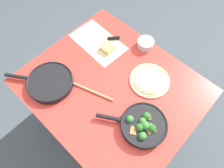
% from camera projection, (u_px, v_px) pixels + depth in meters
% --- Properties ---
extents(ground_plane, '(14.00, 14.00, 0.00)m').
position_uv_depth(ground_plane, '(112.00, 122.00, 1.90)').
color(ground_plane, '#424C51').
extents(dining_table_red, '(1.05, 0.90, 0.75)m').
position_uv_depth(dining_table_red, '(112.00, 92.00, 1.33)').
color(dining_table_red, red).
rests_on(dining_table_red, ground_plane).
extents(skillet_broccoli, '(0.37, 0.28, 0.07)m').
position_uv_depth(skillet_broccoli, '(143.00, 125.00, 1.10)').
color(skillet_broccoli, black).
rests_on(skillet_broccoli, dining_table_red).
extents(skillet_eggs, '(0.40, 0.31, 0.05)m').
position_uv_depth(skillet_eggs, '(50.00, 82.00, 1.23)').
color(skillet_eggs, black).
rests_on(skillet_eggs, dining_table_red).
extents(wooden_spoon, '(0.40, 0.16, 0.02)m').
position_uv_depth(wooden_spoon, '(77.00, 85.00, 1.24)').
color(wooden_spoon, tan).
rests_on(wooden_spoon, dining_table_red).
extents(parchment_sheet, '(0.40, 0.25, 0.00)m').
position_uv_depth(parchment_sheet, '(98.00, 42.00, 1.41)').
color(parchment_sheet, beige).
rests_on(parchment_sheet, dining_table_red).
extents(grater_knife, '(0.20, 0.22, 0.02)m').
position_uv_depth(grater_knife, '(107.00, 39.00, 1.42)').
color(grater_knife, silver).
rests_on(grater_knife, dining_table_red).
extents(cheese_block, '(0.09, 0.08, 0.04)m').
position_uv_depth(cheese_block, '(107.00, 48.00, 1.37)').
color(cheese_block, '#E0C15B').
rests_on(cheese_block, dining_table_red).
extents(dinner_plate_stack, '(0.25, 0.25, 0.03)m').
position_uv_depth(dinner_plate_stack, '(150.00, 80.00, 1.25)').
color(dinner_plate_stack, silver).
rests_on(dinner_plate_stack, dining_table_red).
extents(prep_bowl_steel, '(0.11, 0.11, 0.05)m').
position_uv_depth(prep_bowl_steel, '(145.00, 44.00, 1.37)').
color(prep_bowl_steel, '#B7B7BC').
rests_on(prep_bowl_steel, dining_table_red).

